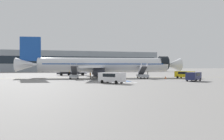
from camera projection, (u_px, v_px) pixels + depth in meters
name	position (u px, v px, depth m)	size (l,w,h in m)	color
ground_plane	(108.00, 78.00, 62.78)	(600.00, 600.00, 0.00)	gray
apron_leadline_yellow	(104.00, 78.00, 61.82)	(0.20, 80.23, 0.01)	gold
apron_stand_patch_blue	(115.00, 80.00, 50.91)	(4.09, 12.14, 0.01)	#2856A8
apron_walkway_bar_0	(111.00, 83.00, 42.93)	(0.44, 3.60, 0.01)	silver
apron_walkway_bar_1	(116.00, 82.00, 43.24)	(0.44, 3.60, 0.01)	silver
apron_walkway_bar_2	(122.00, 82.00, 43.55)	(0.44, 3.60, 0.01)	silver
apron_walkway_bar_3	(128.00, 82.00, 43.86)	(0.44, 3.60, 0.01)	silver
apron_walkway_bar_4	(134.00, 82.00, 44.17)	(0.44, 3.60, 0.01)	silver
airliner	(102.00, 65.00, 61.70)	(46.52, 31.57, 11.30)	silver
boarding_stairs_forward	(143.00, 75.00, 58.45)	(2.88, 5.46, 4.05)	#ADB2BA
boarding_stairs_aft	(74.00, 75.00, 56.39)	(2.88, 5.46, 4.11)	#ADB2BA
fuel_tanker	(71.00, 70.00, 77.78)	(10.66, 2.86, 3.57)	#38383D
service_van_0	(112.00, 77.00, 41.14)	(4.90, 5.08, 2.02)	silver
service_van_1	(185.00, 74.00, 58.30)	(3.83, 5.40, 1.91)	yellow
service_van_2	(194.00, 76.00, 47.22)	(4.84, 4.30, 1.91)	#1E234C
ground_crew_0	(106.00, 75.00, 58.42)	(0.48, 0.44, 1.74)	#2D2D33
ground_crew_1	(90.00, 75.00, 55.44)	(0.29, 0.46, 1.72)	#2D2D33
ground_crew_2	(115.00, 75.00, 57.14)	(0.39, 0.49, 1.62)	#191E38
traffic_cone_0	(166.00, 77.00, 57.69)	(0.58, 0.58, 0.64)	orange
terminal_building	(71.00, 61.00, 142.56)	(117.13, 12.10, 13.17)	#89939E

